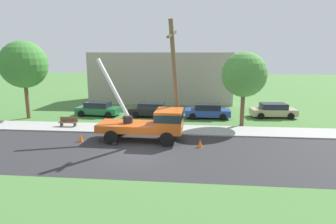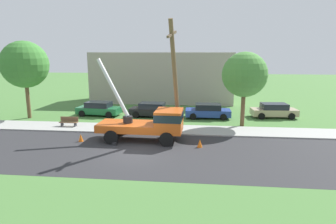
{
  "view_description": "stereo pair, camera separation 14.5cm",
  "coord_description": "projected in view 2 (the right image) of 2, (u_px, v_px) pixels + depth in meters",
  "views": [
    {
      "loc": [
        3.91,
        -18.03,
        6.45
      ],
      "look_at": [
        1.73,
        3.69,
        1.98
      ],
      "focal_mm": 31.41,
      "sensor_mm": 36.0,
      "label": 1
    },
    {
      "loc": [
        4.06,
        -18.01,
        6.45
      ],
      "look_at": [
        1.73,
        3.69,
        1.98
      ],
      "focal_mm": 31.41,
      "sensor_mm": 36.0,
      "label": 2
    }
  ],
  "objects": [
    {
      "name": "ground_plane",
      "position": [
        160.0,
        114.0,
        30.95
      ],
      "size": [
        120.0,
        120.0,
        0.0
      ],
      "primitive_type": "plane",
      "color": "#477538"
    },
    {
      "name": "road_asphalt",
      "position": [
        136.0,
        152.0,
        19.26
      ],
      "size": [
        80.0,
        8.57,
        0.01
      ],
      "primitive_type": "cube",
      "color": "#2B2B2D",
      "rests_on": "ground"
    },
    {
      "name": "sidewalk_strip",
      "position": [
        150.0,
        129.0,
        24.89
      ],
      "size": [
        80.0,
        3.0,
        0.1
      ],
      "primitive_type": "cube",
      "color": "#9E9E99",
      "rests_on": "ground"
    },
    {
      "name": "utility_truck",
      "position": [
        152.0,
        122.0,
        21.53
      ],
      "size": [
        6.76,
        3.21,
        5.98
      ],
      "color": "#C65119",
      "rests_on": "ground"
    },
    {
      "name": "leaning_utility_pole",
      "position": [
        175.0,
        78.0,
        21.96
      ],
      "size": [
        0.92,
        3.01,
        8.79
      ],
      "color": "brown",
      "rests_on": "ground"
    },
    {
      "name": "traffic_cone_ahead",
      "position": [
        200.0,
        143.0,
        20.22
      ],
      "size": [
        0.36,
        0.36,
        0.56
      ],
      "primitive_type": "cone",
      "color": "orange",
      "rests_on": "ground"
    },
    {
      "name": "traffic_cone_behind",
      "position": [
        81.0,
        138.0,
        21.53
      ],
      "size": [
        0.36,
        0.36,
        0.56
      ],
      "primitive_type": "cone",
      "color": "orange",
      "rests_on": "ground"
    },
    {
      "name": "traffic_cone_curbside",
      "position": [
        171.0,
        132.0,
        22.96
      ],
      "size": [
        0.36,
        0.36,
        0.56
      ],
      "primitive_type": "cone",
      "color": "orange",
      "rests_on": "ground"
    },
    {
      "name": "parked_sedan_green",
      "position": [
        99.0,
        109.0,
        30.3
      ],
      "size": [
        4.55,
        2.29,
        1.42
      ],
      "color": "#1E6638",
      "rests_on": "ground"
    },
    {
      "name": "parked_sedan_black",
      "position": [
        152.0,
        110.0,
        29.7
      ],
      "size": [
        4.53,
        2.26,
        1.42
      ],
      "color": "black",
      "rests_on": "ground"
    },
    {
      "name": "parked_sedan_blue",
      "position": [
        208.0,
        111.0,
        29.08
      ],
      "size": [
        4.42,
        2.05,
        1.42
      ],
      "color": "#263F99",
      "rests_on": "ground"
    },
    {
      "name": "parked_sedan_tan",
      "position": [
        274.0,
        110.0,
        29.35
      ],
      "size": [
        4.52,
        2.23,
        1.42
      ],
      "color": "tan",
      "rests_on": "ground"
    },
    {
      "name": "park_bench",
      "position": [
        69.0,
        122.0,
        25.62
      ],
      "size": [
        1.6,
        0.45,
        0.9
      ],
      "color": "brown",
      "rests_on": "ground"
    },
    {
      "name": "roadside_tree_near",
      "position": [
        25.0,
        65.0,
        28.24
      ],
      "size": [
        4.5,
        4.5,
        7.52
      ],
      "color": "brown",
      "rests_on": "ground"
    },
    {
      "name": "roadside_tree_far",
      "position": [
        245.0,
        75.0,
        25.22
      ],
      "size": [
        3.89,
        3.89,
        6.5
      ],
      "color": "brown",
      "rests_on": "ground"
    },
    {
      "name": "lowrise_building_backdrop",
      "position": [
        163.0,
        77.0,
        38.69
      ],
      "size": [
        18.0,
        6.0,
        6.4
      ],
      "primitive_type": "cube",
      "color": "#A5998C",
      "rests_on": "ground"
    }
  ]
}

